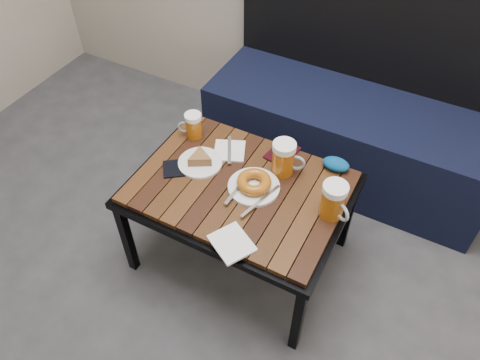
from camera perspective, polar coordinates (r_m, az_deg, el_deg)
The scene contains 12 objects.
bench at distance 2.43m, azimuth 13.20°, elevation 6.09°, with size 1.40×0.50×0.95m.
cafe_table at distance 1.85m, azimuth 0.00°, elevation -1.53°, with size 0.84×0.62×0.47m.
beer_mug_left at distance 2.00m, azimuth -5.74°, elevation 6.64°, with size 0.11×0.09×0.11m.
beer_mug_centre at distance 1.82m, azimuth 5.40°, elevation 2.68°, with size 0.14×0.11×0.15m.
beer_mug_right at distance 1.70m, azimuth 11.35°, elevation -2.47°, with size 0.14×0.12×0.15m.
plate_pie at distance 1.89m, azimuth -4.89°, elevation 2.40°, with size 0.18×0.18×0.05m.
plate_bagel at distance 1.79m, azimuth 1.70°, elevation -0.51°, with size 0.20×0.26×0.06m.
napkin_left at distance 1.95m, azimuth -1.30°, elevation 3.60°, with size 0.17×0.17×0.01m.
napkin_right at distance 1.64m, azimuth -1.01°, elevation -7.70°, with size 0.19×0.18×0.01m.
passport_navy at distance 1.89m, azimuth -7.34°, elevation 1.47°, with size 0.10×0.13×0.01m, color black.
passport_burgundy at distance 1.95m, azimuth 5.18°, elevation 3.33°, with size 0.10×0.14×0.01m, color black.
knit_pouch at distance 1.90m, azimuth 11.61°, elevation 1.90°, with size 0.11×0.07×0.05m, color navy.
Camera 1 is at (0.38, -0.09, 1.81)m, focal length 35.00 mm.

